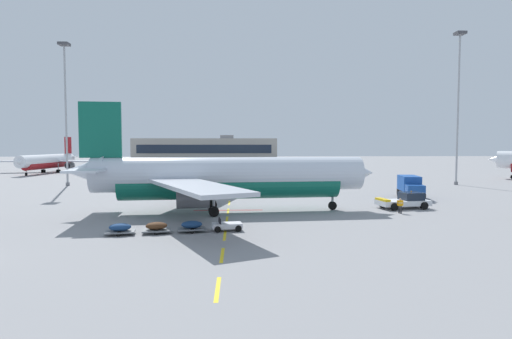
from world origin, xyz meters
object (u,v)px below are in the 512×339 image
at_px(airliner_foreground, 225,177).
at_px(airliner_mid_left, 48,161).
at_px(ground_power_truck, 410,187).
at_px(pushback_tug, 405,201).
at_px(apron_light_mast_far, 458,92).
at_px(baggage_train, 175,227).
at_px(ground_crew_worker, 400,205).
at_px(apron_light_mast_near, 65,98).

xyz_separation_m(airliner_foreground, airliner_mid_left, (-48.78, 67.57, -0.79)).
height_order(airliner_foreground, ground_power_truck, airliner_foreground).
xyz_separation_m(airliner_foreground, ground_power_truck, (25.84, 11.27, -2.30)).
bearing_deg(ground_power_truck, airliner_foreground, -156.44).
height_order(pushback_tug, apron_light_mast_far, apron_light_mast_far).
distance_m(baggage_train, ground_crew_worker, 25.28).
xyz_separation_m(airliner_mid_left, ground_power_truck, (74.62, -56.30, -1.51)).
xyz_separation_m(airliner_mid_left, baggage_train, (44.67, -78.60, -2.62)).
bearing_deg(airliner_mid_left, baggage_train, -60.39).
distance_m(apron_light_mast_near, apron_light_mast_far, 72.68).
bearing_deg(airliner_mid_left, airliner_foreground, -54.17).
bearing_deg(apron_light_mast_near, ground_crew_worker, -34.46).
relative_size(ground_crew_worker, apron_light_mast_near, 0.06).
relative_size(baggage_train, ground_crew_worker, 6.98).
bearing_deg(airliner_mid_left, apron_light_mast_far, -22.00).
bearing_deg(apron_light_mast_far, ground_crew_worker, -125.73).
relative_size(baggage_train, apron_light_mast_near, 0.45).
xyz_separation_m(pushback_tug, apron_light_mast_far, (21.29, 28.68, 16.49)).
xyz_separation_m(airliner_mid_left, apron_light_mast_far, (91.40, -36.93, 14.24)).
height_order(airliner_mid_left, apron_light_mast_far, apron_light_mast_far).
height_order(baggage_train, apron_light_mast_near, apron_light_mast_near).
distance_m(airliner_foreground, ground_power_truck, 28.28).
height_order(airliner_foreground, airliner_mid_left, airliner_foreground).
xyz_separation_m(pushback_tug, airliner_mid_left, (-70.11, 65.61, 2.25)).
distance_m(ground_crew_worker, apron_light_mast_far, 43.07).
bearing_deg(ground_power_truck, apron_light_mast_near, 159.44).
relative_size(airliner_mid_left, baggage_train, 2.38).
xyz_separation_m(baggage_train, ground_crew_worker, (23.48, 9.35, 0.42)).
height_order(ground_power_truck, apron_light_mast_near, apron_light_mast_near).
bearing_deg(airliner_mid_left, ground_power_truck, -37.03).
xyz_separation_m(ground_power_truck, apron_light_mast_near, (-55.87, 20.96, 14.48)).
xyz_separation_m(baggage_train, apron_light_mast_far, (46.73, 41.67, 16.86)).
xyz_separation_m(ground_power_truck, ground_crew_worker, (-6.46, -12.95, -0.69)).
relative_size(airliner_foreground, ground_crew_worker, 20.80).
xyz_separation_m(airliner_foreground, baggage_train, (-4.11, -11.04, -3.42)).
bearing_deg(ground_power_truck, baggage_train, -143.32).
bearing_deg(apron_light_mast_near, airliner_foreground, -47.01).
relative_size(baggage_train, apron_light_mast_far, 0.41).
height_order(pushback_tug, apron_light_mast_near, apron_light_mast_near).
height_order(airliner_foreground, apron_light_mast_far, apron_light_mast_far).
bearing_deg(apron_light_mast_far, pushback_tug, -126.59).
relative_size(ground_power_truck, apron_light_mast_near, 0.28).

